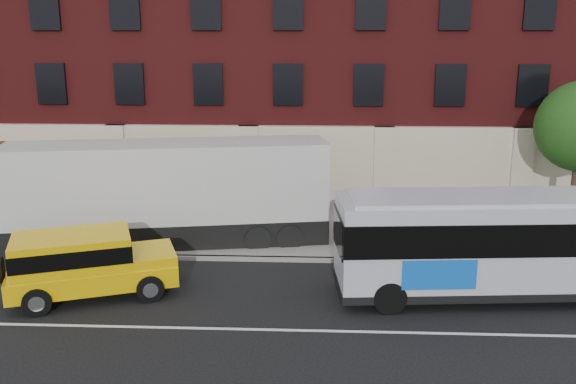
{
  "coord_description": "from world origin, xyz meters",
  "views": [
    {
      "loc": [
        3.01,
        -15.55,
        8.11
      ],
      "look_at": [
        2.05,
        5.5,
        2.75
      ],
      "focal_mm": 38.94,
      "sensor_mm": 36.0,
      "label": 1
    }
  ],
  "objects_px": {
    "sign_pole": "(5,218)",
    "yellow_suv": "(84,261)",
    "city_bus": "(532,241)",
    "shipping_container": "(168,196)"
  },
  "relations": [
    {
      "from": "sign_pole",
      "to": "yellow_suv",
      "type": "relative_size",
      "value": 0.45
    },
    {
      "from": "sign_pole",
      "to": "city_bus",
      "type": "relative_size",
      "value": 0.2
    },
    {
      "from": "yellow_suv",
      "to": "shipping_container",
      "type": "height_order",
      "value": "shipping_container"
    },
    {
      "from": "city_bus",
      "to": "shipping_container",
      "type": "distance_m",
      "value": 13.2
    },
    {
      "from": "sign_pole",
      "to": "yellow_suv",
      "type": "xyz_separation_m",
      "value": [
        4.26,
        -3.57,
        -0.26
      ]
    },
    {
      "from": "city_bus",
      "to": "yellow_suv",
      "type": "relative_size",
      "value": 2.22
    },
    {
      "from": "city_bus",
      "to": "yellow_suv",
      "type": "xyz_separation_m",
      "value": [
        -14.0,
        -0.69,
        -0.65
      ]
    },
    {
      "from": "yellow_suv",
      "to": "shipping_container",
      "type": "relative_size",
      "value": 0.44
    },
    {
      "from": "sign_pole",
      "to": "yellow_suv",
      "type": "height_order",
      "value": "sign_pole"
    },
    {
      "from": "sign_pole",
      "to": "shipping_container",
      "type": "xyz_separation_m",
      "value": [
        5.8,
        1.45,
        0.57
      ]
    }
  ]
}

